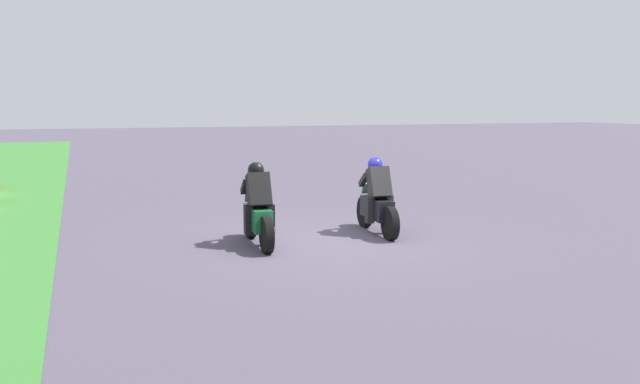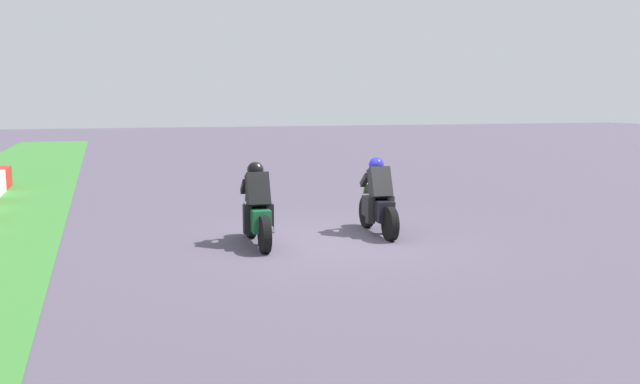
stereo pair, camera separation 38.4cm
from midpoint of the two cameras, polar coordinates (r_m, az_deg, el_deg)
name	(u,v)px [view 1 (the left image)]	position (r m, az deg, el deg)	size (l,w,h in m)	color
ground_plane	(325,241)	(12.50, -0.49, -4.20)	(120.00, 120.00, 0.00)	#504859
rider_lane_a	(377,202)	(13.13, 4.09, -0.88)	(2.04, 0.55, 1.51)	black
rider_lane_b	(258,211)	(12.06, -6.26, -1.66)	(2.04, 0.55, 1.51)	black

